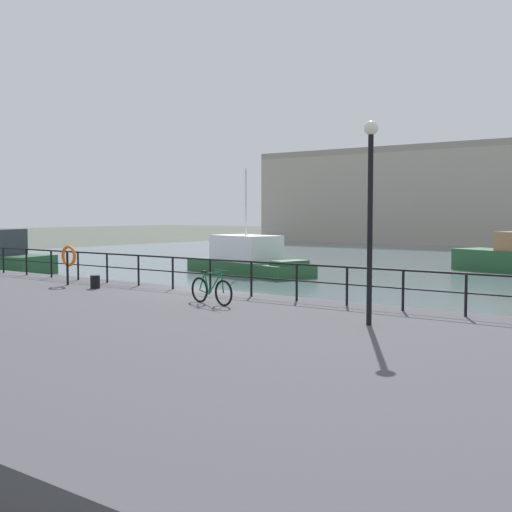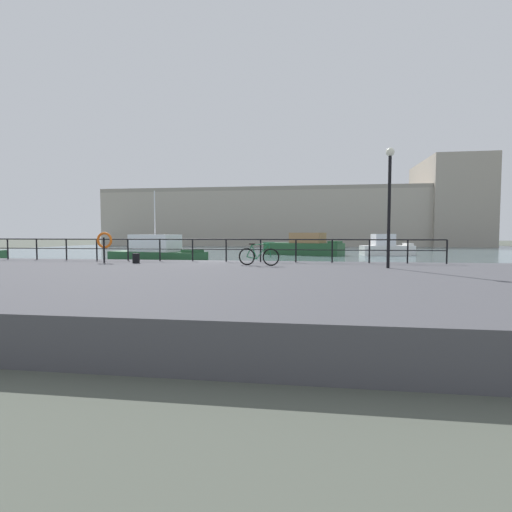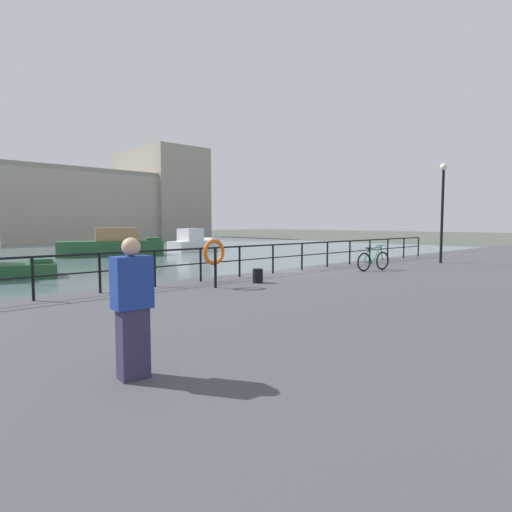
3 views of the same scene
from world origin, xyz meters
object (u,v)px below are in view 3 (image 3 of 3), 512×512
object	(u,v)px
moored_blue_motorboat	(113,245)
parked_bicycle	(373,261)
harbor_building	(15,203)
moored_cabin_cruiser	(193,243)
mooring_bollard	(258,276)
standing_person	(132,307)
quay_lamp_post	(443,200)
life_ring_stand	(214,254)

from	to	relation	value
moored_blue_motorboat	parked_bicycle	size ratio (longest dim) A/B	4.94
harbor_building	moored_cabin_cruiser	size ratio (longest dim) A/B	12.53
moored_blue_motorboat	mooring_bollard	bearing A→B (deg)	-83.98
mooring_bollard	standing_person	size ratio (longest dim) A/B	0.26
moored_cabin_cruiser	quay_lamp_post	bearing A→B (deg)	-111.51
moored_blue_motorboat	parked_bicycle	xyz separation A→B (m)	(-1.46, -25.54, 0.40)
life_ring_stand	moored_cabin_cruiser	bearing A→B (deg)	55.72
life_ring_stand	harbor_building	bearing A→B (deg)	79.91
moored_blue_motorboat	parked_bicycle	bearing A→B (deg)	-71.32
parked_bicycle	life_ring_stand	world-z (taller)	life_ring_stand
harbor_building	moored_blue_motorboat	size ratio (longest dim) A/B	8.06
moored_cabin_cruiser	parked_bicycle	bearing A→B (deg)	-122.04
quay_lamp_post	standing_person	world-z (taller)	quay_lamp_post
harbor_building	quay_lamp_post	bearing A→B (deg)	-88.46
parked_bicycle	life_ring_stand	bearing A→B (deg)	-175.76
moored_blue_motorboat	moored_cabin_cruiser	size ratio (longest dim) A/B	1.55
moored_blue_motorboat	parked_bicycle	world-z (taller)	moored_blue_motorboat
harbor_building	standing_person	bearing A→B (deg)	-103.74
moored_cabin_cruiser	mooring_bollard	xyz separation A→B (m)	(-15.55, -25.30, 0.30)
moored_cabin_cruiser	parked_bicycle	xyz separation A→B (m)	(-9.90, -25.91, 0.47)
life_ring_stand	mooring_bollard	bearing A→B (deg)	-5.42
moored_cabin_cruiser	standing_person	bearing A→B (deg)	-137.64
harbor_building	mooring_bollard	distance (m)	60.94
mooring_bollard	life_ring_stand	bearing A→B (deg)	174.58
mooring_bollard	life_ring_stand	size ratio (longest dim) A/B	0.31
harbor_building	parked_bicycle	size ratio (longest dim) A/B	39.85
parked_bicycle	moored_cabin_cruiser	bearing A→B (deg)	79.35
moored_cabin_cruiser	standing_person	distance (m)	37.64
mooring_bollard	life_ring_stand	xyz separation A→B (m)	(-1.59, 0.15, 0.75)
harbor_building	parked_bicycle	distance (m)	60.95
mooring_bollard	standing_person	bearing A→B (deg)	-144.08
moored_cabin_cruiser	standing_person	xyz separation A→B (m)	(-22.38, -30.25, 0.94)
harbor_building	standing_person	size ratio (longest dim) A/B	41.33
moored_blue_motorboat	life_ring_stand	distance (m)	26.28
parked_bicycle	mooring_bollard	size ratio (longest dim) A/B	3.98
moored_cabin_cruiser	moored_blue_motorboat	bearing A→B (deg)	171.43
moored_cabin_cruiser	mooring_bollard	size ratio (longest dim) A/B	12.67
mooring_bollard	parked_bicycle	bearing A→B (deg)	-6.18
harbor_building	parked_bicycle	xyz separation A→B (m)	(-3.42, -60.71, -4.26)
standing_person	moored_blue_motorboat	bearing A→B (deg)	-19.23
moored_cabin_cruiser	life_ring_stand	world-z (taller)	life_ring_stand
life_ring_stand	parked_bicycle	bearing A→B (deg)	-6.01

